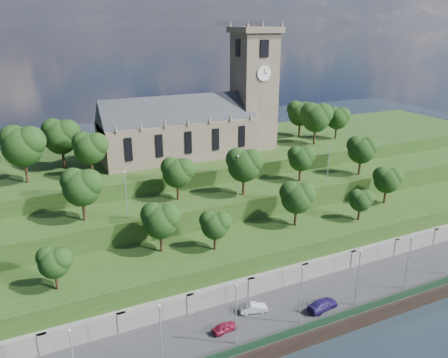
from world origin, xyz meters
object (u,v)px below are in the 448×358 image
church (199,120)px  car_left (225,327)px  car_middle (253,308)px  car_right (323,305)px

church → car_left: (-13.04, -40.64, -19.89)m
car_middle → car_right: 10.28m
car_middle → car_right: bearing=-98.0°
car_left → car_middle: car_middle is taller
car_middle → car_left: bearing=123.9°
car_right → car_left: bearing=74.1°
church → car_middle: bearing=-100.9°
car_left → car_right: car_right is taller
church → car_right: 46.74m
church → car_middle: 43.98m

